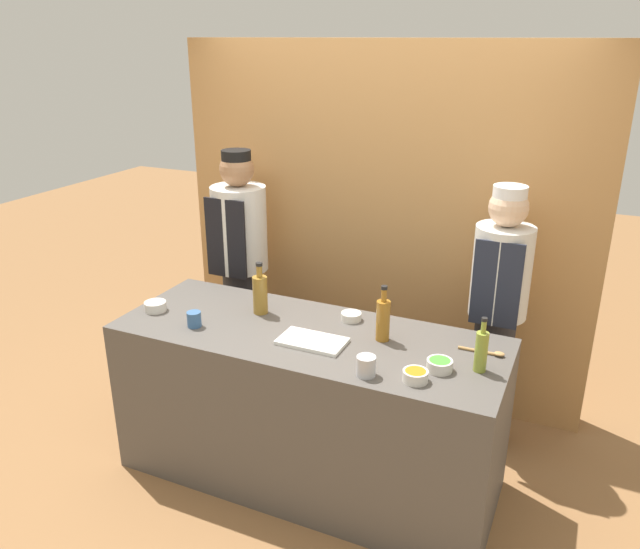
{
  "coord_description": "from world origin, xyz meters",
  "views": [
    {
      "loc": [
        1.3,
        -2.71,
        2.41
      ],
      "look_at": [
        0.0,
        0.16,
        1.2
      ],
      "focal_mm": 35.0,
      "sensor_mm": 36.0,
      "label": 1
    }
  ],
  "objects_px": {
    "sauce_bowl_yellow": "(351,316)",
    "chef_left": "(241,264)",
    "cutting_board": "(312,341)",
    "bottle_vinegar": "(260,293)",
    "bottle_amber": "(383,319)",
    "cup_blue": "(194,319)",
    "wooden_spoon": "(487,352)",
    "sauce_bowl_purple": "(155,306)",
    "bottle_oil": "(481,350)",
    "chef_right": "(497,310)",
    "sauce_bowl_orange": "(415,375)",
    "cup_steel": "(366,366)",
    "sauce_bowl_green": "(440,365)"
  },
  "relations": [
    {
      "from": "sauce_bowl_green",
      "to": "cup_blue",
      "type": "relative_size",
      "value": 1.44
    },
    {
      "from": "cutting_board",
      "to": "bottle_vinegar",
      "type": "bearing_deg",
      "value": 152.7
    },
    {
      "from": "bottle_amber",
      "to": "cup_steel",
      "type": "bearing_deg",
      "value": -82.52
    },
    {
      "from": "sauce_bowl_orange",
      "to": "cup_blue",
      "type": "distance_m",
      "value": 1.27
    },
    {
      "from": "sauce_bowl_yellow",
      "to": "cup_steel",
      "type": "bearing_deg",
      "value": -61.79
    },
    {
      "from": "bottle_oil",
      "to": "wooden_spoon",
      "type": "bearing_deg",
      "value": 89.33
    },
    {
      "from": "cutting_board",
      "to": "bottle_amber",
      "type": "xyz_separation_m",
      "value": [
        0.32,
        0.19,
        0.11
      ]
    },
    {
      "from": "cup_steel",
      "to": "wooden_spoon",
      "type": "bearing_deg",
      "value": 42.96
    },
    {
      "from": "cutting_board",
      "to": "cup_steel",
      "type": "relative_size",
      "value": 3.53
    },
    {
      "from": "sauce_bowl_orange",
      "to": "cup_blue",
      "type": "relative_size",
      "value": 1.39
    },
    {
      "from": "bottle_vinegar",
      "to": "sauce_bowl_orange",
      "type": "bearing_deg",
      "value": -19.92
    },
    {
      "from": "bottle_oil",
      "to": "bottle_amber",
      "type": "bearing_deg",
      "value": 167.63
    },
    {
      "from": "bottle_vinegar",
      "to": "cutting_board",
      "type": "bearing_deg",
      "value": -27.3
    },
    {
      "from": "bottle_oil",
      "to": "chef_left",
      "type": "distance_m",
      "value": 1.95
    },
    {
      "from": "wooden_spoon",
      "to": "cutting_board",
      "type": "bearing_deg",
      "value": -163.46
    },
    {
      "from": "wooden_spoon",
      "to": "sauce_bowl_orange",
      "type": "bearing_deg",
      "value": -122.33
    },
    {
      "from": "wooden_spoon",
      "to": "chef_right",
      "type": "height_order",
      "value": "chef_right"
    },
    {
      "from": "sauce_bowl_yellow",
      "to": "chef_left",
      "type": "height_order",
      "value": "chef_left"
    },
    {
      "from": "sauce_bowl_green",
      "to": "sauce_bowl_yellow",
      "type": "height_order",
      "value": "sauce_bowl_green"
    },
    {
      "from": "sauce_bowl_purple",
      "to": "sauce_bowl_orange",
      "type": "xyz_separation_m",
      "value": [
        1.59,
        -0.14,
        -0.0
      ]
    },
    {
      "from": "bottle_amber",
      "to": "sauce_bowl_yellow",
      "type": "bearing_deg",
      "value": 146.76
    },
    {
      "from": "bottle_oil",
      "to": "chef_right",
      "type": "xyz_separation_m",
      "value": [
        -0.05,
        0.78,
        -0.12
      ]
    },
    {
      "from": "cup_blue",
      "to": "cup_steel",
      "type": "distance_m",
      "value": 1.05
    },
    {
      "from": "bottle_vinegar",
      "to": "chef_right",
      "type": "height_order",
      "value": "chef_right"
    },
    {
      "from": "sauce_bowl_orange",
      "to": "chef_right",
      "type": "relative_size",
      "value": 0.07
    },
    {
      "from": "chef_right",
      "to": "sauce_bowl_purple",
      "type": "bearing_deg",
      "value": -154.48
    },
    {
      "from": "cutting_board",
      "to": "bottle_amber",
      "type": "distance_m",
      "value": 0.38
    },
    {
      "from": "wooden_spoon",
      "to": "bottle_amber",
      "type": "bearing_deg",
      "value": -173.0
    },
    {
      "from": "sauce_bowl_orange",
      "to": "bottle_amber",
      "type": "relative_size",
      "value": 0.39
    },
    {
      "from": "sauce_bowl_orange",
      "to": "cup_steel",
      "type": "xyz_separation_m",
      "value": [
        -0.23,
        -0.05,
        0.02
      ]
    },
    {
      "from": "bottle_amber",
      "to": "wooden_spoon",
      "type": "distance_m",
      "value": 0.54
    },
    {
      "from": "sauce_bowl_purple",
      "to": "cup_blue",
      "type": "height_order",
      "value": "cup_blue"
    },
    {
      "from": "bottle_amber",
      "to": "cup_blue",
      "type": "bearing_deg",
      "value": -164.57
    },
    {
      "from": "sauce_bowl_orange",
      "to": "cutting_board",
      "type": "height_order",
      "value": "sauce_bowl_orange"
    },
    {
      "from": "sauce_bowl_yellow",
      "to": "bottle_vinegar",
      "type": "xyz_separation_m",
      "value": [
        -0.51,
        -0.12,
        0.09
      ]
    },
    {
      "from": "sauce_bowl_yellow",
      "to": "cup_blue",
      "type": "height_order",
      "value": "cup_blue"
    },
    {
      "from": "cutting_board",
      "to": "chef_right",
      "type": "bearing_deg",
      "value": 46.85
    },
    {
      "from": "sauce_bowl_purple",
      "to": "wooden_spoon",
      "type": "relative_size",
      "value": 0.54
    },
    {
      "from": "bottle_vinegar",
      "to": "chef_left",
      "type": "bearing_deg",
      "value": 129.08
    },
    {
      "from": "bottle_amber",
      "to": "chef_left",
      "type": "distance_m",
      "value": 1.43
    },
    {
      "from": "bottle_vinegar",
      "to": "wooden_spoon",
      "type": "xyz_separation_m",
      "value": [
        1.28,
        0.03,
        -0.11
      ]
    },
    {
      "from": "cup_steel",
      "to": "chef_right",
      "type": "relative_size",
      "value": 0.06
    },
    {
      "from": "sauce_bowl_yellow",
      "to": "wooden_spoon",
      "type": "relative_size",
      "value": 0.49
    },
    {
      "from": "sauce_bowl_purple",
      "to": "cup_blue",
      "type": "distance_m",
      "value": 0.34
    },
    {
      "from": "chef_right",
      "to": "bottle_oil",
      "type": "bearing_deg",
      "value": -86.68
    },
    {
      "from": "sauce_bowl_green",
      "to": "bottle_vinegar",
      "type": "bearing_deg",
      "value": 168.26
    },
    {
      "from": "cup_blue",
      "to": "chef_left",
      "type": "height_order",
      "value": "chef_left"
    },
    {
      "from": "sauce_bowl_green",
      "to": "bottle_oil",
      "type": "bearing_deg",
      "value": 23.98
    },
    {
      "from": "sauce_bowl_yellow",
      "to": "chef_left",
      "type": "distance_m",
      "value": 1.14
    },
    {
      "from": "bottle_vinegar",
      "to": "wooden_spoon",
      "type": "height_order",
      "value": "bottle_vinegar"
    }
  ]
}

